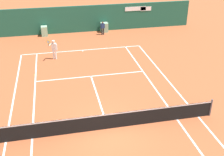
# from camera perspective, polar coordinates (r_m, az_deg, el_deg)

# --- Properties ---
(ground_plane) EXTENTS (80.00, 80.00, 0.01)m
(ground_plane) POSITION_cam_1_polar(r_m,az_deg,el_deg) (16.10, -1.18, -8.87)
(ground_plane) COLOR #A8512D
(tennis_net) EXTENTS (12.10, 0.10, 1.07)m
(tennis_net) POSITION_cam_1_polar(r_m,az_deg,el_deg) (15.35, -0.78, -8.58)
(tennis_net) COLOR #4C4C51
(tennis_net) RESTS_ON ground_plane
(sponsor_back_wall) EXTENTS (25.00, 1.02, 2.75)m
(sponsor_back_wall) POSITION_cam_1_polar(r_m,az_deg,el_deg) (30.39, -7.23, 11.48)
(sponsor_back_wall) COLOR #1E5642
(sponsor_back_wall) RESTS_ON ground_plane
(player_on_baseline) EXTENTS (0.81, 0.67, 1.86)m
(player_on_baseline) POSITION_cam_1_polar(r_m,az_deg,el_deg) (23.95, -11.57, 5.90)
(player_on_baseline) COLOR white
(player_on_baseline) RESTS_ON ground_plane
(ball_kid_centre_post) EXTENTS (0.46, 0.19, 1.38)m
(ball_kid_centre_post) POSITION_cam_1_polar(r_m,az_deg,el_deg) (29.52, -1.88, 10.14)
(ball_kid_centre_post) COLOR black
(ball_kid_centre_post) RESTS_ON ground_plane
(tennis_ball_near_service_line) EXTENTS (0.07, 0.07, 0.07)m
(tennis_ball_near_service_line) POSITION_cam_1_polar(r_m,az_deg,el_deg) (21.86, -15.26, 0.60)
(tennis_ball_near_service_line) COLOR #CCE033
(tennis_ball_near_service_line) RESTS_ON ground_plane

